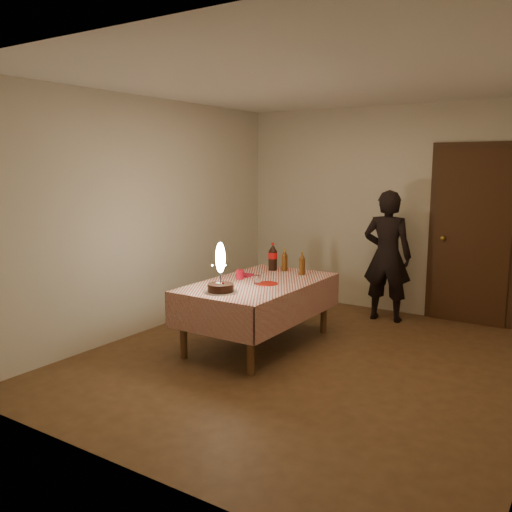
% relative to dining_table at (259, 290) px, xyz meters
% --- Properties ---
extents(ground, '(4.00, 4.50, 0.01)m').
position_rel_dining_table_xyz_m(ground, '(0.65, -0.18, -0.58)').
color(ground, brown).
rests_on(ground, ground).
extents(room_shell, '(4.04, 4.54, 2.62)m').
position_rel_dining_table_xyz_m(room_shell, '(0.69, -0.11, 1.07)').
color(room_shell, beige).
rests_on(room_shell, ground).
extents(dining_table, '(1.02, 1.72, 0.67)m').
position_rel_dining_table_xyz_m(dining_table, '(0.00, 0.00, 0.00)').
color(dining_table, brown).
rests_on(dining_table, ground).
extents(birthday_cake, '(0.31, 0.31, 0.48)m').
position_rel_dining_table_xyz_m(birthday_cake, '(-0.05, -0.58, 0.22)').
color(birthday_cake, white).
rests_on(birthday_cake, dining_table).
extents(red_plate, '(0.22, 0.22, 0.01)m').
position_rel_dining_table_xyz_m(red_plate, '(0.13, -0.05, 0.10)').
color(red_plate, red).
rests_on(red_plate, dining_table).
extents(red_cup, '(0.08, 0.08, 0.10)m').
position_rel_dining_table_xyz_m(red_cup, '(-0.24, 0.01, 0.14)').
color(red_cup, '#B20C20').
rests_on(red_cup, dining_table).
extents(clear_cup, '(0.07, 0.07, 0.09)m').
position_rel_dining_table_xyz_m(clear_cup, '(0.05, -0.10, 0.14)').
color(clear_cup, white).
rests_on(clear_cup, dining_table).
extents(napkin_stack, '(0.15, 0.15, 0.02)m').
position_rel_dining_table_xyz_m(napkin_stack, '(-0.28, 0.16, 0.10)').
color(napkin_stack, '#B81531').
rests_on(napkin_stack, dining_table).
extents(cola_bottle, '(0.10, 0.10, 0.32)m').
position_rel_dining_table_xyz_m(cola_bottle, '(-0.21, 0.62, 0.25)').
color(cola_bottle, black).
rests_on(cola_bottle, dining_table).
extents(amber_bottle_left, '(0.06, 0.06, 0.25)m').
position_rel_dining_table_xyz_m(amber_bottle_left, '(-0.07, 0.65, 0.21)').
color(amber_bottle_left, '#5A310F').
rests_on(amber_bottle_left, dining_table).
extents(amber_bottle_right, '(0.06, 0.06, 0.25)m').
position_rel_dining_table_xyz_m(amber_bottle_right, '(0.21, 0.56, 0.21)').
color(amber_bottle_right, '#5A310F').
rests_on(amber_bottle_right, dining_table).
extents(photographer, '(0.61, 0.47, 1.58)m').
position_rel_dining_table_xyz_m(photographer, '(0.79, 1.62, 0.21)').
color(photographer, black).
rests_on(photographer, ground).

